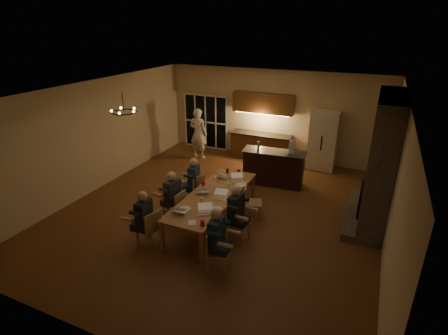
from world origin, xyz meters
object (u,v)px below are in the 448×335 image
person_left_near (145,220)px  can_cola (227,171)px  chair_left_near (148,228)px  chair_left_mid (174,207)px  plate_left (185,209)px  redcup_near (202,223)px  bar_island (273,168)px  chandelier (124,112)px  refrigerator (323,140)px  can_right (233,189)px  bar_bottle (258,145)px  laptop_a (180,207)px  mug_mid (228,184)px  person_left_far (194,182)px  can_silver (204,205)px  plate_near (217,209)px  chair_right_mid (238,223)px  laptop_d (220,194)px  laptop_c (202,188)px  redcup_far (239,171)px  chair_right_near (218,251)px  chair_right_far (253,202)px  person_left_mid (173,198)px  plate_far (241,185)px  chair_left_far (194,189)px  mug_back (215,179)px  person_right_mid (236,214)px  person_right_near (216,239)px  bar_blender (291,147)px  dining_table (213,208)px  laptop_f (238,177)px  laptop_e (223,173)px  redcup_mid (203,183)px  mug_front (202,199)px

person_left_near → can_cola: 3.05m
chair_left_near → chair_left_mid: (0.04, 1.04, 0.00)m
plate_left → redcup_near: bearing=-33.0°
bar_island → can_cola: bearing=-129.3°
person_left_near → chandelier: chandelier is taller
refrigerator → redcup_near: size_ratio=16.67×
can_right → bar_bottle: bearing=94.3°
laptop_a → mug_mid: laptop_a is taller
person_left_far → can_silver: person_left_far is taller
chandelier → plate_near: size_ratio=2.43×
chair_right_mid → chandelier: (-2.90, -0.05, 2.31)m
chair_left_near → laptop_d: (1.13, 1.41, 0.42)m
laptop_c → redcup_far: size_ratio=2.67×
chair_right_near → chair_left_near: bearing=69.2°
chair_right_far → person_left_mid: 2.02m
chair_left_near → plate_far: (1.31, 2.30, 0.31)m
bar_bottle → laptop_d: bearing=-89.4°
can_cola → chair_left_far: bearing=-130.8°
person_left_far → laptop_d: 1.29m
person_left_mid → chair_left_near: bearing=11.3°
refrigerator → bar_bottle: refrigerator is taller
laptop_c → mug_back: bearing=-115.8°
chair_right_far → person_right_mid: 1.12m
chair_right_far → person_right_near: 2.21m
chair_left_near → redcup_near: size_ratio=7.42×
bar_blender → can_silver: bearing=-111.6°
dining_table → laptop_a: (-0.30, -1.05, 0.49)m
refrigerator → person_left_far: refrigerator is taller
can_cola → can_right: bearing=-59.0°
laptop_a → bar_blender: 4.15m
chandelier → laptop_a: 2.59m
person_right_mid → person_left_near: bearing=127.9°
chair_right_mid → laptop_f: 1.67m
laptop_d → person_right_mid: bearing=-43.3°
mug_mid → bar_bottle: size_ratio=0.42×
dining_table → laptop_d: bearing=-25.1°
chair_right_near → mug_mid: bearing=2.7°
laptop_e → redcup_mid: bearing=81.8°
chair_right_far → mug_front: (-0.95, -0.99, 0.36)m
chair_right_mid → person_right_mid: person_right_mid is taller
refrigerator → bar_island: bearing=-120.4°
person_right_mid → laptop_e: size_ratio=4.31×
chair_right_far → chair_right_mid: bearing=162.6°
laptop_d → can_silver: laptop_d is taller
bar_island → plate_far: bearing=-103.7°
mug_front → plate_near: mug_front is taller
dining_table → mug_front: size_ratio=32.61×
bar_island → person_left_far: (-1.57, -2.19, 0.15)m
chair_left_far → person_left_mid: size_ratio=0.64×
plate_far → can_cola: bearing=136.7°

